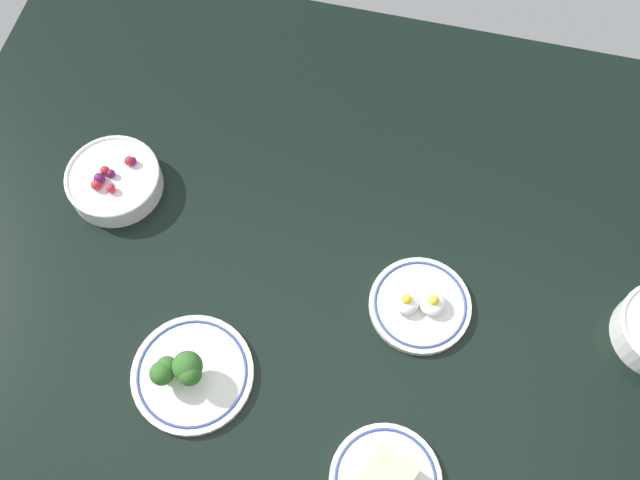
# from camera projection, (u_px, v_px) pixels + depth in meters

# --- Properties ---
(dining_table) EXTENTS (1.45, 1.09, 0.04)m
(dining_table) POSITION_uv_depth(u_px,v_px,m) (320.00, 250.00, 1.32)
(dining_table) COLOR black
(dining_table) RESTS_ON ground
(plate_sandwich) EXTENTS (0.17, 0.17, 0.04)m
(plate_sandwich) POSITION_uv_depth(u_px,v_px,m) (386.00, 480.00, 1.12)
(plate_sandwich) COLOR white
(plate_sandwich) RESTS_ON dining_table
(bowl_berries) EXTENTS (0.17, 0.17, 0.06)m
(bowl_berries) POSITION_uv_depth(u_px,v_px,m) (114.00, 180.00, 1.33)
(bowl_berries) COLOR white
(bowl_berries) RESTS_ON dining_table
(plate_eggs) EXTENTS (0.17, 0.17, 0.05)m
(plate_eggs) POSITION_uv_depth(u_px,v_px,m) (420.00, 304.00, 1.24)
(plate_eggs) COLOR white
(plate_eggs) RESTS_ON dining_table
(plate_broccoli) EXTENTS (0.20, 0.20, 0.08)m
(plate_broccoli) POSITION_uv_depth(u_px,v_px,m) (188.00, 373.00, 1.18)
(plate_broccoli) COLOR white
(plate_broccoli) RESTS_ON dining_table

